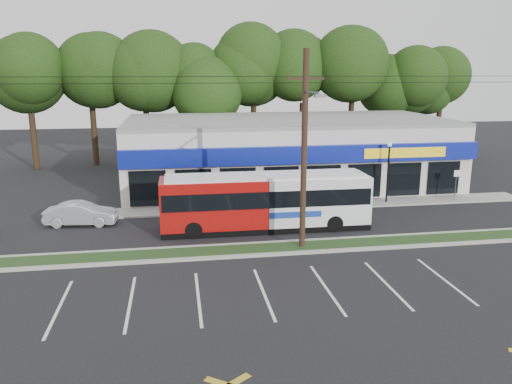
{
  "coord_description": "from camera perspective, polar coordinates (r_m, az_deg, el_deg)",
  "views": [
    {
      "loc": [
        -3.26,
        -22.78,
        8.99
      ],
      "look_at": [
        1.23,
        5.0,
        2.1
      ],
      "focal_mm": 35.0,
      "sensor_mm": 36.0,
      "label": 1
    }
  ],
  "objects": [
    {
      "name": "curb_north",
      "position": [
        26.4,
        -1.55,
        -6.0
      ],
      "size": [
        40.0,
        0.25,
        0.14
      ],
      "primitive_type": "cube",
      "color": "#9E9E93",
      "rests_on": "ground"
    },
    {
      "name": "utility_pole",
      "position": [
        24.74,
        5.2,
        5.39
      ],
      "size": [
        50.0,
        2.77,
        10.0
      ],
      "color": "black",
      "rests_on": "ground"
    },
    {
      "name": "car_dark",
      "position": [
        32.45,
        6.07,
        -1.14
      ],
      "size": [
        4.23,
        2.14,
        1.38
      ],
      "primitive_type": "imported",
      "rotation": [
        0.0,
        0.0,
        1.7
      ],
      "color": "black",
      "rests_on": "ground"
    },
    {
      "name": "strip_mall",
      "position": [
        40.18,
        3.54,
        4.65
      ],
      "size": [
        25.0,
        12.55,
        5.3
      ],
      "color": "beige",
      "rests_on": "ground"
    },
    {
      "name": "pedestrian_a",
      "position": [
        34.21,
        10.17,
        -0.33
      ],
      "size": [
        0.64,
        0.49,
        1.58
      ],
      "primitive_type": "imported",
      "rotation": [
        0.0,
        0.0,
        3.35
      ],
      "color": "silver",
      "rests_on": "ground"
    },
    {
      "name": "sign_post",
      "position": [
        37.54,
        21.92,
        1.33
      ],
      "size": [
        0.45,
        0.1,
        2.23
      ],
      "color": "#59595E",
      "rests_on": "ground"
    },
    {
      "name": "sidewalk",
      "position": [
        34.03,
        5.2,
        -1.53
      ],
      "size": [
        32.0,
        2.2,
        0.1
      ],
      "primitive_type": "cube",
      "color": "#9E9E93",
      "rests_on": "ground"
    },
    {
      "name": "ground",
      "position": [
        24.71,
        -0.97,
        -7.58
      ],
      "size": [
        120.0,
        120.0,
        0.0
      ],
      "primitive_type": "plane",
      "color": "black",
      "rests_on": "ground"
    },
    {
      "name": "car_silver",
      "position": [
        31.44,
        -19.36,
        -2.36
      ],
      "size": [
        4.28,
        1.85,
        1.37
      ],
      "primitive_type": "imported",
      "rotation": [
        0.0,
        0.0,
        1.47
      ],
      "color": "#A8A9B0",
      "rests_on": "ground"
    },
    {
      "name": "metrobus",
      "position": [
        28.67,
        1.1,
        -0.96
      ],
      "size": [
        12.01,
        2.65,
        3.22
      ],
      "rotation": [
        0.0,
        0.0,
        -0.01
      ],
      "color": "#9C0E0C",
      "rests_on": "ground"
    },
    {
      "name": "grass_strip",
      "position": [
        25.61,
        -1.29,
        -6.65
      ],
      "size": [
        40.0,
        1.6,
        0.12
      ],
      "primitive_type": "cube",
      "color": "#213C18",
      "rests_on": "ground"
    },
    {
      "name": "lamp_post",
      "position": [
        35.22,
        14.89,
        2.96
      ],
      "size": [
        0.3,
        0.3,
        4.25
      ],
      "color": "black",
      "rests_on": "ground"
    },
    {
      "name": "tree_line",
      "position": [
        49.32,
        -0.74,
        13.09
      ],
      "size": [
        46.76,
        6.76,
        11.83
      ],
      "color": "black",
      "rests_on": "ground"
    },
    {
      "name": "pedestrian_b",
      "position": [
        33.48,
        6.35,
        -0.23
      ],
      "size": [
        1.07,
        0.93,
        1.89
      ],
      "primitive_type": "imported",
      "rotation": [
        0.0,
        0.0,
        2.88
      ],
      "color": "#B9A9A6",
      "rests_on": "ground"
    },
    {
      "name": "curb_south",
      "position": [
        24.82,
        -1.02,
        -7.31
      ],
      "size": [
        40.0,
        0.25,
        0.14
      ],
      "primitive_type": "cube",
      "color": "#9E9E93",
      "rests_on": "ground"
    }
  ]
}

